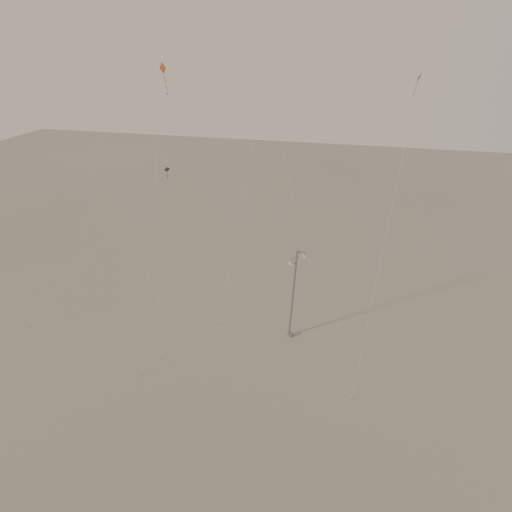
# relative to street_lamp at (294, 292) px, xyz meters

# --- Properties ---
(ground) EXTENTS (160.00, 160.00, 0.00)m
(ground) POSITION_rel_street_lamp_xyz_m (-3.85, -5.65, -4.59)
(ground) COLOR gray
(ground) RESTS_ON ground
(street_lamp) EXTENTS (1.53, 0.93, 8.60)m
(street_lamp) POSITION_rel_street_lamp_xyz_m (0.00, 0.00, 0.00)
(street_lamp) COLOR gray
(street_lamp) RESTS_ON ground
(kite_0) EXTENTS (4.97, 14.16, 31.90)m
(kite_0) POSITION_rel_street_lamp_xyz_m (-17.20, 9.41, 20.56)
(kite_0) COLOR maroon
(kite_0) RESTS_ON ground
(kite_1) EXTENTS (0.62, 5.70, 29.93)m
(kite_1) POSITION_rel_street_lamp_xyz_m (-9.78, -1.02, 18.03)
(kite_1) COLOR #2B2523
(kite_1) RESTS_ON ground
(kite_3) EXTENTS (1.57, 7.25, 21.65)m
(kite_3) POSITION_rel_street_lamp_xyz_m (-9.76, -2.01, 11.61)
(kite_3) COLOR maroon
(kite_3) RESTS_ON ground
(kite_4) EXTENTS (2.91, 15.94, 20.62)m
(kite_4) POSITION_rel_street_lamp_xyz_m (7.32, 5.45, 10.36)
(kite_4) COLOR #2B2523
(kite_4) RESTS_ON ground
(kite_5) EXTENTS (9.09, 6.72, 32.02)m
(kite_5) POSITION_rel_street_lamp_xyz_m (-5.35, 10.24, 19.31)
(kite_5) COLOR #AD5A1C
(kite_5) RESTS_ON ground
(kite_6) EXTENTS (10.05, 11.55, 12.27)m
(kite_6) POSITION_rel_street_lamp_xyz_m (-16.53, 3.73, 3.78)
(kite_6) COLOR #2B2523
(kite_6) RESTS_ON ground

